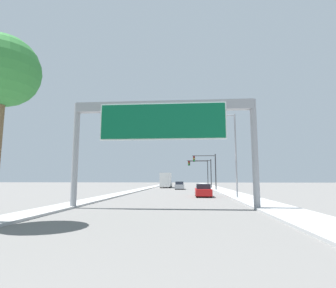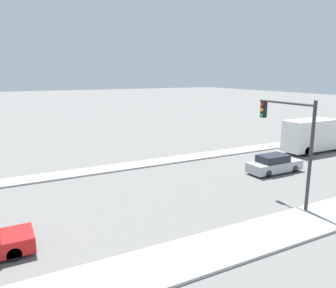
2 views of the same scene
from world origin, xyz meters
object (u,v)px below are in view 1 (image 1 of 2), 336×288
at_px(traffic_light_near_intersection, 208,166).
at_px(street_lamp_right, 233,148).
at_px(car_far_left, 180,186).
at_px(car_mid_right, 203,191).
at_px(truck_box_primary, 166,180).
at_px(traffic_light_far_intersection, 202,169).
at_px(sign_gantry, 163,122).
at_px(palm_tree_foreground, 2,73).
at_px(traffic_light_mid_block, 203,168).

height_order(traffic_light_near_intersection, street_lamp_right, street_lamp_right).
relative_size(car_far_left, traffic_light_near_intersection, 0.72).
relative_size(car_mid_right, truck_box_primary, 0.60).
height_order(traffic_light_far_intersection, street_lamp_right, street_lamp_right).
bearing_deg(street_lamp_right, truck_box_primary, 106.47).
xyz_separation_m(car_far_left, street_lamp_right, (6.55, -24.76, 4.58)).
bearing_deg(truck_box_primary, sign_gantry, -85.42).
relative_size(sign_gantry, traffic_light_far_intersection, 1.93).
distance_m(car_mid_right, palm_tree_foreground, 23.54).
relative_size(traffic_light_mid_block, palm_tree_foreground, 0.71).
bearing_deg(car_far_left, traffic_light_mid_block, 48.51).
xyz_separation_m(car_mid_right, street_lamp_right, (3.05, -3.35, 4.61)).
bearing_deg(car_far_left, car_mid_right, -80.71).
height_order(car_far_left, street_lamp_right, street_lamp_right).
xyz_separation_m(sign_gantry, car_far_left, (0.00, 34.44, -5.40)).
relative_size(truck_box_primary, traffic_light_far_intersection, 1.15).
xyz_separation_m(car_far_left, truck_box_primary, (-3.50, 9.24, 1.02)).
relative_size(traffic_light_mid_block, street_lamp_right, 0.71).
bearing_deg(sign_gantry, traffic_light_far_intersection, 84.11).
bearing_deg(street_lamp_right, traffic_light_near_intersection, 93.13).
distance_m(truck_box_primary, traffic_light_mid_block, 9.61).
distance_m(sign_gantry, traffic_light_far_intersection, 50.42).
height_order(sign_gantry, palm_tree_foreground, palm_tree_foreground).
xyz_separation_m(car_mid_right, palm_tree_foreground, (-10.65, -19.96, 6.48)).
xyz_separation_m(palm_tree_foreground, street_lamp_right, (13.70, 16.62, -1.87)).
relative_size(truck_box_primary, traffic_light_mid_block, 1.25).
bearing_deg(car_mid_right, car_far_left, 99.29).
xyz_separation_m(sign_gantry, traffic_light_near_intersection, (5.43, 30.13, -1.69)).
xyz_separation_m(sign_gantry, truck_box_primary, (-3.50, 43.68, -4.38)).
bearing_deg(traffic_light_mid_block, truck_box_primary, 157.37).
distance_m(truck_box_primary, traffic_light_far_intersection, 11.20).
relative_size(traffic_light_mid_block, traffic_light_far_intersection, 0.92).
relative_size(car_mid_right, street_lamp_right, 0.53).
relative_size(sign_gantry, traffic_light_mid_block, 2.09).
bearing_deg(street_lamp_right, traffic_light_far_intersection, 91.95).
relative_size(palm_tree_foreground, street_lamp_right, 1.00).
bearing_deg(palm_tree_foreground, sign_gantry, 44.09).
bearing_deg(car_mid_right, traffic_light_near_intersection, 83.56).
relative_size(truck_box_primary, street_lamp_right, 0.88).
xyz_separation_m(traffic_light_far_intersection, street_lamp_right, (1.38, -40.44, 0.61)).
xyz_separation_m(car_far_left, palm_tree_foreground, (-7.15, -41.37, 6.45)).
relative_size(traffic_light_near_intersection, palm_tree_foreground, 0.73).
bearing_deg(traffic_light_mid_block, sign_gantry, -97.14).
bearing_deg(traffic_light_near_intersection, car_far_left, 141.55).
distance_m(traffic_light_mid_block, traffic_light_far_intersection, 10.01).
relative_size(traffic_light_near_intersection, street_lamp_right, 0.73).
bearing_deg(palm_tree_foreground, street_lamp_right, 50.49).
relative_size(car_far_left, car_mid_right, 1.01).
height_order(car_far_left, car_mid_right, car_far_left).
relative_size(sign_gantry, palm_tree_foreground, 1.47).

